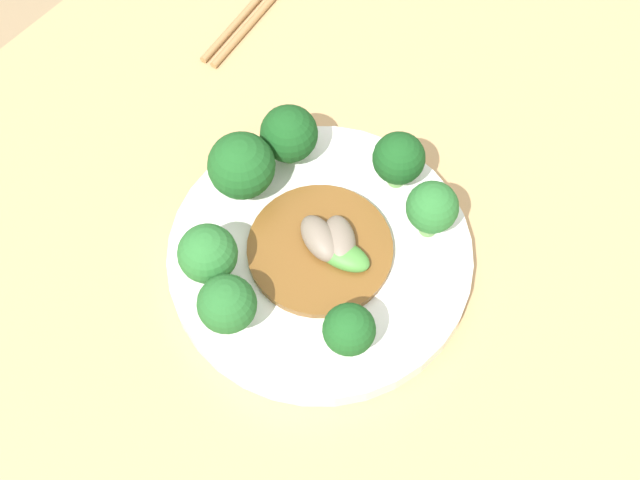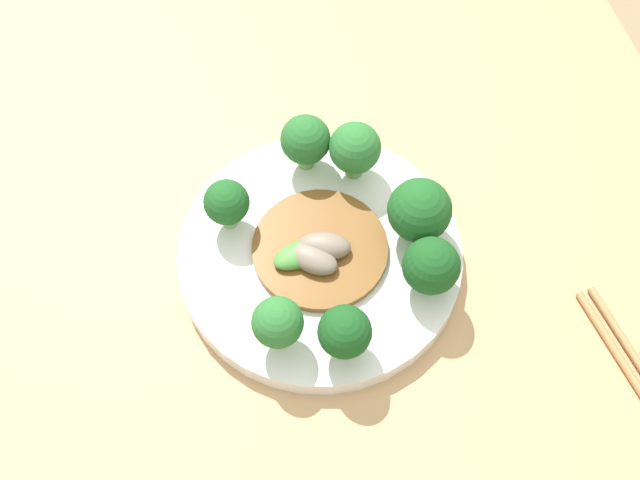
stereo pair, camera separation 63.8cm
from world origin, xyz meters
name	(u,v)px [view 1 (the left image)]	position (x,y,z in m)	size (l,w,h in m)	color
ground_plane	(335,473)	(0.00, 0.00, 0.00)	(8.00, 8.00, 0.00)	#9E8460
table	(339,400)	(0.00, 0.00, 0.36)	(1.18, 0.81, 0.73)	tan
plate	(320,257)	(-0.01, 0.02, 0.74)	(0.25, 0.25, 0.02)	white
broccoli_north	(241,166)	(-0.01, 0.11, 0.79)	(0.06, 0.06, 0.07)	#70A356
broccoli_east	(399,159)	(0.08, 0.01, 0.78)	(0.04, 0.04, 0.06)	#70A356
broccoli_southwest	(349,330)	(-0.06, -0.05, 0.78)	(0.04, 0.04, 0.05)	#89B76B
broccoli_northeast	(289,134)	(0.04, 0.10, 0.78)	(0.05, 0.05, 0.06)	#89B76B
broccoli_southeast	(432,208)	(0.06, -0.04, 0.78)	(0.04, 0.04, 0.06)	#70A356
broccoli_northwest	(208,255)	(-0.09, 0.07, 0.79)	(0.05, 0.05, 0.06)	#70A356
broccoli_west	(227,305)	(-0.11, 0.03, 0.78)	(0.05, 0.05, 0.06)	#7AAD5B
stirfry_center	(325,248)	(-0.01, 0.02, 0.76)	(0.12, 0.12, 0.02)	brown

